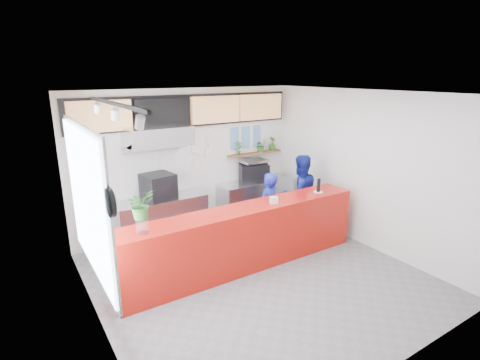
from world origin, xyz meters
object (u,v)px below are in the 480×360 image
espresso_machine (254,173)px  service_counter (245,238)px  staff_right (300,194)px  panini_oven (158,187)px  staff_center (268,210)px  pepper_mill (319,185)px

espresso_machine → service_counter: bearing=-106.9°
staff_right → panini_oven: bearing=-14.5°
panini_oven → staff_center: size_ratio=0.38×
panini_oven → espresso_machine: panini_oven is taller
panini_oven → staff_center: bearing=-47.3°
panini_oven → staff_center: (1.67, -1.34, -0.41)m
espresso_machine → staff_center: staff_center is taller
espresso_machine → pepper_mill: size_ratio=2.49×
staff_right → pepper_mill: (-0.16, -0.70, 0.40)m
staff_right → staff_center: bearing=20.2°
pepper_mill → staff_right: bearing=76.8°
staff_center → panini_oven: bearing=-60.2°
staff_right → pepper_mill: size_ratio=6.61×
staff_right → service_counter: bearing=28.7°
service_counter → espresso_machine: (1.44, 1.80, 0.55)m
service_counter → espresso_machine: 2.37m
service_counter → panini_oven: (-0.84, 1.80, 0.60)m
service_counter → staff_right: staff_right is taller
panini_oven → pepper_mill: panini_oven is taller
service_counter → espresso_machine: size_ratio=7.10×
service_counter → espresso_machine: espresso_machine is taller
service_counter → espresso_machine: bearing=51.3°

